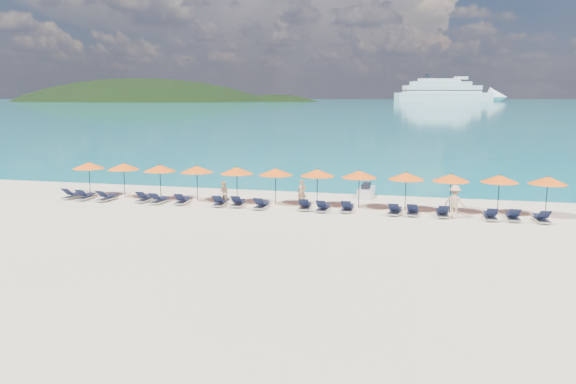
# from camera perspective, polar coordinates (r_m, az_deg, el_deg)

# --- Properties ---
(ground) EXTENTS (1400.00, 1400.00, 0.00)m
(ground) POSITION_cam_1_polar(r_m,az_deg,el_deg) (28.95, -1.41, -3.32)
(ground) COLOR beige
(sea) EXTENTS (1600.00, 1300.00, 0.01)m
(sea) POSITION_cam_1_polar(r_m,az_deg,el_deg) (687.29, 13.28, 8.98)
(sea) COLOR #1FA9B2
(sea) RESTS_ON ground
(headland_main) EXTENTS (374.00, 242.00, 126.50)m
(headland_main) POSITION_cam_1_polar(r_m,az_deg,el_deg) (646.69, -14.76, 5.51)
(headland_main) COLOR black
(headland_main) RESTS_ON ground
(headland_small) EXTENTS (162.00, 126.00, 85.50)m
(headland_small) POSITION_cam_1_polar(r_m,az_deg,el_deg) (609.36, -1.28, 5.87)
(headland_small) COLOR black
(headland_small) RESTS_ON ground
(cruise_ship) EXTENTS (125.05, 62.54, 35.06)m
(cruise_ship) POSITION_cam_1_polar(r_m,az_deg,el_deg) (645.24, 16.47, 9.62)
(cruise_ship) COLOR white
(cruise_ship) RESTS_ON ground
(jetski) EXTENTS (0.98, 2.44, 0.86)m
(jetski) POSITION_cam_1_polar(r_m,az_deg,el_deg) (37.18, 7.95, 0.07)
(jetski) COLOR silver
(jetski) RESTS_ON ground
(beachgoer_a) EXTENTS (0.57, 0.38, 1.53)m
(beachgoer_a) POSITION_cam_1_polar(r_m,az_deg,el_deg) (33.97, 1.42, -0.05)
(beachgoer_a) COLOR tan
(beachgoer_a) RESTS_ON ground
(beachgoer_b) EXTENTS (0.80, 0.75, 1.44)m
(beachgoer_b) POSITION_cam_1_polar(r_m,az_deg,el_deg) (34.11, -6.55, -0.14)
(beachgoer_b) COLOR tan
(beachgoer_b) RESTS_ON ground
(beachgoer_c) EXTENTS (1.27, 0.87, 1.79)m
(beachgoer_c) POSITION_cam_1_polar(r_m,az_deg,el_deg) (31.61, 16.59, -0.96)
(beachgoer_c) COLOR tan
(beachgoer_c) RESTS_ON ground
(umbrella_0) EXTENTS (2.10, 2.10, 2.28)m
(umbrella_0) POSITION_cam_1_polar(r_m,az_deg,el_deg) (39.20, -19.59, 2.56)
(umbrella_0) COLOR black
(umbrella_0) RESTS_ON ground
(umbrella_1) EXTENTS (2.10, 2.10, 2.28)m
(umbrella_1) POSITION_cam_1_polar(r_m,az_deg,el_deg) (37.93, -16.37, 2.50)
(umbrella_1) COLOR black
(umbrella_1) RESTS_ON ground
(umbrella_2) EXTENTS (2.10, 2.10, 2.28)m
(umbrella_2) POSITION_cam_1_polar(r_m,az_deg,el_deg) (36.49, -12.89, 2.38)
(umbrella_2) COLOR black
(umbrella_2) RESTS_ON ground
(umbrella_3) EXTENTS (2.10, 2.10, 2.28)m
(umbrella_3) POSITION_cam_1_polar(r_m,az_deg,el_deg) (35.53, -9.25, 2.30)
(umbrella_3) COLOR black
(umbrella_3) RESTS_ON ground
(umbrella_4) EXTENTS (2.10, 2.10, 2.28)m
(umbrella_4) POSITION_cam_1_polar(r_m,az_deg,el_deg) (34.59, -5.23, 2.19)
(umbrella_4) COLOR black
(umbrella_4) RESTS_ON ground
(umbrella_5) EXTENTS (2.10, 2.10, 2.28)m
(umbrella_5) POSITION_cam_1_polar(r_m,az_deg,el_deg) (33.85, -1.27, 2.06)
(umbrella_5) COLOR black
(umbrella_5) RESTS_ON ground
(umbrella_6) EXTENTS (2.10, 2.10, 2.28)m
(umbrella_6) POSITION_cam_1_polar(r_m,az_deg,el_deg) (33.49, 3.00, 1.97)
(umbrella_6) COLOR black
(umbrella_6) RESTS_ON ground
(umbrella_7) EXTENTS (2.10, 2.10, 2.28)m
(umbrella_7) POSITION_cam_1_polar(r_m,az_deg,el_deg) (33.07, 7.26, 1.80)
(umbrella_7) COLOR black
(umbrella_7) RESTS_ON ground
(umbrella_8) EXTENTS (2.10, 2.10, 2.28)m
(umbrella_8) POSITION_cam_1_polar(r_m,az_deg,el_deg) (32.80, 11.91, 1.61)
(umbrella_8) COLOR black
(umbrella_8) RESTS_ON ground
(umbrella_9) EXTENTS (2.10, 2.10, 2.28)m
(umbrella_9) POSITION_cam_1_polar(r_m,az_deg,el_deg) (32.71, 16.24, 1.40)
(umbrella_9) COLOR black
(umbrella_9) RESTS_ON ground
(umbrella_10) EXTENTS (2.10, 2.10, 2.28)m
(umbrella_10) POSITION_cam_1_polar(r_m,az_deg,el_deg) (33.18, 20.69, 1.27)
(umbrella_10) COLOR black
(umbrella_10) RESTS_ON ground
(umbrella_11) EXTENTS (2.10, 2.10, 2.28)m
(umbrella_11) POSITION_cam_1_polar(r_m,az_deg,el_deg) (33.53, 24.90, 1.08)
(umbrella_11) COLOR black
(umbrella_11) RESTS_ON ground
(lounger_0) EXTENTS (0.78, 1.75, 0.66)m
(lounger_0) POSITION_cam_1_polar(r_m,az_deg,el_deg) (38.75, -20.99, -0.27)
(lounger_0) COLOR silver
(lounger_0) RESTS_ON ground
(lounger_1) EXTENTS (0.66, 1.71, 0.66)m
(lounger_1) POSITION_cam_1_polar(r_m,az_deg,el_deg) (38.07, -19.84, -0.37)
(lounger_1) COLOR silver
(lounger_1) RESTS_ON ground
(lounger_2) EXTENTS (0.73, 1.74, 0.66)m
(lounger_2) POSITION_cam_1_polar(r_m,az_deg,el_deg) (37.16, -17.92, -0.50)
(lounger_2) COLOR silver
(lounger_2) RESTS_ON ground
(lounger_3) EXTENTS (0.67, 1.72, 0.66)m
(lounger_3) POSITION_cam_1_polar(r_m,az_deg,el_deg) (36.19, -14.32, -0.59)
(lounger_3) COLOR silver
(lounger_3) RESTS_ON ground
(lounger_4) EXTENTS (0.75, 1.74, 0.66)m
(lounger_4) POSITION_cam_1_polar(r_m,az_deg,el_deg) (35.43, -12.91, -0.76)
(lounger_4) COLOR silver
(lounger_4) RESTS_ON ground
(lounger_5) EXTENTS (0.75, 1.74, 0.66)m
(lounger_5) POSITION_cam_1_polar(r_m,az_deg,el_deg) (34.96, -10.68, -0.82)
(lounger_5) COLOR silver
(lounger_5) RESTS_ON ground
(lounger_6) EXTENTS (0.74, 1.74, 0.66)m
(lounger_6) POSITION_cam_1_polar(r_m,az_deg,el_deg) (34.00, -6.91, -1.01)
(lounger_6) COLOR silver
(lounger_6) RESTS_ON ground
(lounger_7) EXTENTS (0.79, 1.75, 0.66)m
(lounger_7) POSITION_cam_1_polar(r_m,az_deg,el_deg) (33.75, -5.09, -1.06)
(lounger_7) COLOR silver
(lounger_7) RESTS_ON ground
(lounger_8) EXTENTS (0.66, 1.71, 0.66)m
(lounger_8) POSITION_cam_1_polar(r_m,az_deg,el_deg) (32.99, -2.70, -1.29)
(lounger_8) COLOR silver
(lounger_8) RESTS_ON ground
(lounger_9) EXTENTS (0.75, 1.74, 0.66)m
(lounger_9) POSITION_cam_1_polar(r_m,az_deg,el_deg) (32.67, 1.74, -1.39)
(lounger_9) COLOR silver
(lounger_9) RESTS_ON ground
(lounger_10) EXTENTS (0.68, 1.72, 0.66)m
(lounger_10) POSITION_cam_1_polar(r_m,az_deg,el_deg) (32.25, 3.59, -1.55)
(lounger_10) COLOR silver
(lounger_10) RESTS_ON ground
(lounger_11) EXTENTS (0.62, 1.70, 0.66)m
(lounger_11) POSITION_cam_1_polar(r_m,az_deg,el_deg) (32.25, 6.05, -1.59)
(lounger_11) COLOR silver
(lounger_11) RESTS_ON ground
(lounger_12) EXTENTS (0.78, 1.75, 0.66)m
(lounger_12) POSITION_cam_1_polar(r_m,az_deg,el_deg) (31.88, 10.82, -1.84)
(lounger_12) COLOR silver
(lounger_12) RESTS_ON ground
(lounger_13) EXTENTS (0.73, 1.74, 0.66)m
(lounger_13) POSITION_cam_1_polar(r_m,az_deg,el_deg) (31.93, 12.57, -1.89)
(lounger_13) COLOR silver
(lounger_13) RESTS_ON ground
(lounger_14) EXTENTS (0.72, 1.73, 0.66)m
(lounger_14) POSITION_cam_1_polar(r_m,az_deg,el_deg) (31.88, 15.41, -2.02)
(lounger_14) COLOR silver
(lounger_14) RESTS_ON ground
(lounger_15) EXTENTS (0.67, 1.72, 0.66)m
(lounger_15) POSITION_cam_1_polar(r_m,az_deg,el_deg) (31.92, 19.85, -2.24)
(lounger_15) COLOR silver
(lounger_15) RESTS_ON ground
(lounger_16) EXTENTS (0.62, 1.70, 0.66)m
(lounger_16) POSITION_cam_1_polar(r_m,az_deg,el_deg) (32.17, 21.88, -2.28)
(lounger_16) COLOR silver
(lounger_16) RESTS_ON ground
(lounger_17) EXTENTS (0.75, 1.74, 0.66)m
(lounger_17) POSITION_cam_1_polar(r_m,az_deg,el_deg) (32.31, 24.34, -2.40)
(lounger_17) COLOR silver
(lounger_17) RESTS_ON ground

